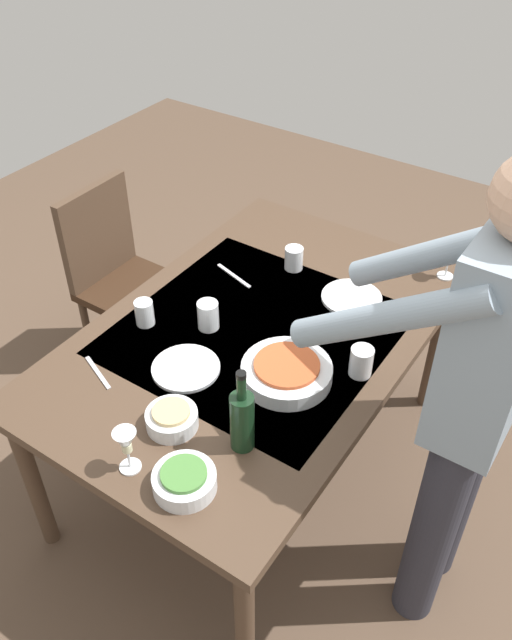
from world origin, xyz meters
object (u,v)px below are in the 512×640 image
at_px(side_bowl_salad, 184,480).
at_px(water_cup_near_left, 361,362).
at_px(wine_glass_right, 126,444).
at_px(serving_bowl_pasta, 287,371).
at_px(water_cup_far_right, 208,315).
at_px(dining_table, 256,345).
at_px(wine_glass_left, 450,255).
at_px(person_server, 472,394).
at_px(dinner_plate_near, 186,368).
at_px(water_cup_near_right, 144,313).
at_px(chair_near, 118,270).
at_px(wine_bottle, 242,420).
at_px(side_bowl_bread, 172,418).
at_px(dinner_plate_far, 352,298).
at_px(water_cup_far_left, 294,258).

bearing_deg(side_bowl_salad, water_cup_near_left, 163.94).
xyz_separation_m(wine_glass_right, serving_bowl_pasta, (-0.56, 0.18, -0.07)).
bearing_deg(water_cup_far_right, water_cup_near_left, 98.96).
relative_size(dining_table, wine_glass_left, 10.71).
xyz_separation_m(person_server, dinner_plate_near, (0.19, -0.87, -0.21)).
relative_size(person_server, dinner_plate_near, 7.34).
bearing_deg(dining_table, water_cup_near_right, -62.27).
distance_m(water_cup_near_left, dinner_plate_near, 0.58).
height_order(chair_near, wine_bottle, wine_bottle).
xyz_separation_m(wine_bottle, side_bowl_bread, (0.06, -0.22, -0.08)).
relative_size(water_cup_far_right, dinner_plate_near, 0.46).
distance_m(dining_table, dinner_plate_far, 0.41).
height_order(wine_bottle, side_bowl_bread, wine_bottle).
distance_m(dining_table, water_cup_near_right, 0.42).
relative_size(water_cup_near_left, side_bowl_bread, 0.66).
xyz_separation_m(dining_table, dinner_plate_far, (-0.36, 0.20, 0.07)).
distance_m(dining_table, side_bowl_bread, 0.52).
height_order(side_bowl_salad, side_bowl_bread, same).
relative_size(chair_near, water_cup_far_right, 8.54).
distance_m(wine_glass_left, water_cup_near_left, 0.68).
distance_m(water_cup_far_left, serving_bowl_pasta, 0.64).
relative_size(water_cup_far_right, dinner_plate_far, 0.46).
height_order(water_cup_far_right, serving_bowl_pasta, water_cup_far_right).
relative_size(chair_near, dinner_plate_far, 3.96).
bearing_deg(serving_bowl_pasta, water_cup_far_left, -150.74).
relative_size(wine_glass_left, water_cup_near_right, 1.57).
relative_size(dining_table, side_bowl_salad, 8.99).
height_order(water_cup_far_left, dinner_plate_far, water_cup_far_left).
height_order(serving_bowl_pasta, dinner_plate_far, serving_bowl_pasta).
bearing_deg(wine_glass_right, water_cup_near_left, 152.67).
relative_size(chair_near, water_cup_near_right, 9.46).
height_order(side_bowl_salad, dinner_plate_far, side_bowl_salad).
relative_size(dining_table, chair_near, 1.78).
relative_size(chair_near, side_bowl_bread, 5.69).
bearing_deg(dinner_plate_far, water_cup_near_left, 31.32).
bearing_deg(side_bowl_bread, wine_glass_left, 161.60).
bearing_deg(water_cup_near_left, dinner_plate_far, -148.68).
distance_m(person_server, wine_glass_left, 0.88).
relative_size(side_bowl_bread, dinner_plate_near, 0.70).
height_order(wine_bottle, dinner_plate_near, wine_bottle).
relative_size(wine_glass_left, side_bowl_bread, 0.94).
height_order(dining_table, water_cup_near_left, water_cup_near_left).
distance_m(water_cup_near_left, side_bowl_bread, 0.64).
xyz_separation_m(water_cup_far_right, side_bowl_salad, (0.59, 0.37, -0.02)).
bearing_deg(person_server, water_cup_far_right, -91.54).
relative_size(water_cup_near_right, water_cup_far_right, 0.90).
distance_m(wine_glass_right, dinner_plate_far, 1.08).
height_order(serving_bowl_pasta, side_bowl_bread, same).
distance_m(wine_glass_left, side_bowl_salad, 1.38).
height_order(water_cup_near_left, water_cup_near_right, water_cup_near_left).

